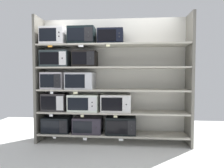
% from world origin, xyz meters
% --- Properties ---
extents(ground, '(6.84, 6.00, 0.02)m').
position_xyz_m(ground, '(0.00, -1.00, -0.01)').
color(ground, silver).
extents(back_panel, '(3.04, 0.04, 2.45)m').
position_xyz_m(back_panel, '(0.00, 0.24, 1.22)').
color(back_panel, beige).
rests_on(back_panel, ground).
extents(upright_left, '(0.05, 0.43, 2.45)m').
position_xyz_m(upright_left, '(-1.45, 0.00, 1.22)').
color(upright_left, '#68645B').
rests_on(upright_left, ground).
extents(upright_right, '(0.05, 0.43, 2.45)m').
position_xyz_m(upright_right, '(1.45, 0.00, 1.22)').
color(upright_right, '#68645B').
rests_on(upright_right, ground).
extents(shelf_0, '(2.84, 0.43, 0.03)m').
position_xyz_m(shelf_0, '(0.00, 0.00, 0.17)').
color(shelf_0, '#ADA899').
rests_on(shelf_0, ground).
extents(microwave_0, '(0.53, 0.38, 0.30)m').
position_xyz_m(microwave_0, '(-1.10, -0.00, 0.34)').
color(microwave_0, black).
rests_on(microwave_0, shelf_0).
extents(microwave_1, '(0.55, 0.40, 0.31)m').
position_xyz_m(microwave_1, '(-0.47, -0.00, 0.34)').
color(microwave_1, '#2C2732').
rests_on(microwave_1, shelf_0).
extents(microwave_2, '(0.57, 0.39, 0.33)m').
position_xyz_m(microwave_2, '(0.17, -0.00, 0.35)').
color(microwave_2, black).
rests_on(microwave_2, shelf_0).
extents(price_tag_0, '(0.06, 0.00, 0.03)m').
position_xyz_m(price_tag_0, '(-1.07, -0.22, 0.14)').
color(price_tag_0, white).
extents(price_tag_1, '(0.07, 0.00, 0.05)m').
position_xyz_m(price_tag_1, '(-0.49, -0.22, 0.13)').
color(price_tag_1, white).
extents(price_tag_2, '(0.08, 0.00, 0.04)m').
position_xyz_m(price_tag_2, '(0.18, -0.22, 0.13)').
color(price_tag_2, white).
extents(shelf_1, '(2.84, 0.43, 0.03)m').
position_xyz_m(shelf_1, '(0.00, 0.00, 0.60)').
color(shelf_1, '#ADA899').
extents(microwave_3, '(0.46, 0.35, 0.34)m').
position_xyz_m(microwave_3, '(-1.13, -0.00, 0.78)').
color(microwave_3, '#2D2A2B').
rests_on(microwave_3, shelf_1).
extents(microwave_4, '(0.58, 0.40, 0.32)m').
position_xyz_m(microwave_4, '(-0.55, -0.00, 0.78)').
color(microwave_4, silver).
rests_on(microwave_4, shelf_1).
extents(microwave_5, '(0.57, 0.38, 0.33)m').
position_xyz_m(microwave_5, '(0.08, -0.00, 0.78)').
color(microwave_5, silver).
rests_on(microwave_5, shelf_1).
extents(price_tag_3, '(0.07, 0.00, 0.04)m').
position_xyz_m(price_tag_3, '(-1.13, -0.22, 0.56)').
color(price_tag_3, white).
extents(price_tag_4, '(0.06, 0.00, 0.04)m').
position_xyz_m(price_tag_4, '(-0.54, -0.22, 0.56)').
color(price_tag_4, beige).
extents(price_tag_5, '(0.07, 0.00, 0.04)m').
position_xyz_m(price_tag_5, '(0.08, -0.22, 0.56)').
color(price_tag_5, beige).
extents(shelf_2, '(2.84, 0.43, 0.03)m').
position_xyz_m(shelf_2, '(0.00, 0.00, 1.03)').
color(shelf_2, '#ADA899').
extents(microwave_6, '(0.42, 0.40, 0.33)m').
position_xyz_m(microwave_6, '(-1.15, -0.00, 1.21)').
color(microwave_6, '#BEB8C0').
rests_on(microwave_6, shelf_2).
extents(microwave_7, '(0.53, 0.41, 0.32)m').
position_xyz_m(microwave_7, '(-0.62, -0.00, 1.20)').
color(microwave_7, '#B9BAC0').
rests_on(microwave_7, shelf_2).
extents(price_tag_6, '(0.06, 0.00, 0.05)m').
position_xyz_m(price_tag_6, '(-1.11, -0.22, 0.99)').
color(price_tag_6, white).
extents(price_tag_7, '(0.09, 0.00, 0.04)m').
position_xyz_m(price_tag_7, '(-0.66, -0.22, 0.99)').
color(price_tag_7, beige).
extents(shelf_3, '(2.84, 0.43, 0.03)m').
position_xyz_m(shelf_3, '(0.00, 0.00, 1.46)').
color(shelf_3, '#ADA899').
extents(microwave_8, '(0.53, 0.42, 0.31)m').
position_xyz_m(microwave_8, '(-1.09, -0.00, 1.63)').
color(microwave_8, '#273033').
rests_on(microwave_8, shelf_3).
extents(microwave_9, '(0.44, 0.41, 0.31)m').
position_xyz_m(microwave_9, '(-0.52, -0.00, 1.63)').
color(microwave_9, black).
rests_on(microwave_9, shelf_3).
extents(shelf_4, '(2.84, 0.43, 0.03)m').
position_xyz_m(shelf_4, '(0.00, 0.00, 1.89)').
color(shelf_4, '#ADA899').
extents(microwave_10, '(0.46, 0.43, 0.33)m').
position_xyz_m(microwave_10, '(-1.13, -0.00, 2.06)').
color(microwave_10, white).
rests_on(microwave_10, shelf_4).
extents(microwave_11, '(0.50, 0.36, 0.33)m').
position_xyz_m(microwave_11, '(-0.58, -0.00, 2.07)').
color(microwave_11, black).
rests_on(microwave_11, shelf_4).
extents(microwave_12, '(0.48, 0.38, 0.28)m').
position_xyz_m(microwave_12, '(-0.02, -0.00, 2.04)').
color(microwave_12, black).
rests_on(microwave_12, shelf_4).
extents(price_tag_8, '(0.09, 0.00, 0.03)m').
position_xyz_m(price_tag_8, '(-1.13, -0.22, 1.85)').
color(price_tag_8, orange).
extents(price_tag_9, '(0.09, 0.00, 0.04)m').
position_xyz_m(price_tag_9, '(-0.55, -0.22, 1.85)').
color(price_tag_9, white).
extents(price_tag_10, '(0.08, 0.00, 0.04)m').
position_xyz_m(price_tag_10, '(-0.05, -0.22, 1.85)').
color(price_tag_10, beige).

